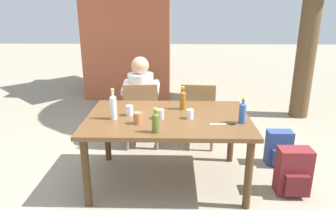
{
  "coord_description": "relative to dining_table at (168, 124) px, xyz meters",
  "views": [
    {
      "loc": [
        0.07,
        -2.9,
        1.78
      ],
      "look_at": [
        0.0,
        0.0,
        0.84
      ],
      "focal_mm": 33.2,
      "sensor_mm": 36.0,
      "label": 1
    }
  ],
  "objects": [
    {
      "name": "ground_plane",
      "position": [
        0.0,
        0.0,
        -0.64
      ],
      "size": [
        24.0,
        24.0,
        0.0
      ],
      "primitive_type": "plane",
      "color": "gray"
    },
    {
      "name": "dining_table",
      "position": [
        0.0,
        0.0,
        0.0
      ],
      "size": [
        1.62,
        1.06,
        0.72
      ],
      "color": "brown",
      "rests_on": "ground_plane"
    },
    {
      "name": "chair_far_left",
      "position": [
        -0.36,
        0.83,
        -0.15
      ],
      "size": [
        0.47,
        0.47,
        0.87
      ],
      "color": "#A37547",
      "rests_on": "ground_plane"
    },
    {
      "name": "chair_far_right",
      "position": [
        0.36,
        0.83,
        -0.15
      ],
      "size": [
        0.47,
        0.47,
        0.87
      ],
      "color": "#A37547",
      "rests_on": "ground_plane"
    },
    {
      "name": "person_in_white_shirt",
      "position": [
        -0.36,
        0.94,
        0.01
      ],
      "size": [
        0.47,
        0.61,
        1.18
      ],
      "color": "white",
      "rests_on": "ground_plane"
    },
    {
      "name": "bottle_amber",
      "position": [
        0.15,
        0.23,
        0.19
      ],
      "size": [
        0.06,
        0.06,
        0.25
      ],
      "color": "#996019",
      "rests_on": "dining_table"
    },
    {
      "name": "bottle_olive",
      "position": [
        -0.1,
        -0.4,
        0.18
      ],
      "size": [
        0.06,
        0.06,
        0.22
      ],
      "color": "#566623",
      "rests_on": "dining_table"
    },
    {
      "name": "bottle_clear",
      "position": [
        -0.52,
        -0.08,
        0.21
      ],
      "size": [
        0.06,
        0.06,
        0.31
      ],
      "color": "white",
      "rests_on": "dining_table"
    },
    {
      "name": "bottle_blue",
      "position": [
        0.7,
        -0.16,
        0.19
      ],
      "size": [
        0.06,
        0.06,
        0.25
      ],
      "color": "#2D56A3",
      "rests_on": "dining_table"
    },
    {
      "name": "cup_terracotta",
      "position": [
        -0.28,
        -0.2,
        0.13
      ],
      "size": [
        0.08,
        0.08,
        0.11
      ],
      "primitive_type": "cylinder",
      "color": "#BC6B47",
      "rests_on": "dining_table"
    },
    {
      "name": "cup_steel",
      "position": [
        -0.08,
        -0.07,
        0.13
      ],
      "size": [
        0.08,
        0.08,
        0.09
      ],
      "primitive_type": "cylinder",
      "color": "#B2B7BC",
      "rests_on": "dining_table"
    },
    {
      "name": "cup_white",
      "position": [
        0.21,
        -0.05,
        0.12
      ],
      "size": [
        0.07,
        0.07,
        0.09
      ],
      "primitive_type": "cylinder",
      "color": "white",
      "rests_on": "dining_table"
    },
    {
      "name": "cup_glass",
      "position": [
        -0.39,
        0.03,
        0.13
      ],
      "size": [
        0.07,
        0.07,
        0.1
      ],
      "primitive_type": "cylinder",
      "color": "silver",
      "rests_on": "dining_table"
    },
    {
      "name": "table_knife",
      "position": [
        0.53,
        -0.21,
        0.08
      ],
      "size": [
        0.24,
        0.03,
        0.01
      ],
      "color": "silver",
      "rests_on": "dining_table"
    },
    {
      "name": "backpack_by_near_side",
      "position": [
        1.28,
        0.39,
        -0.45
      ],
      "size": [
        0.28,
        0.22,
        0.41
      ],
      "color": "#2D4784",
      "rests_on": "ground_plane"
    },
    {
      "name": "backpack_by_far_side",
      "position": [
        1.23,
        -0.21,
        -0.41
      ],
      "size": [
        0.32,
        0.24,
        0.47
      ],
      "color": "maroon",
      "rests_on": "ground_plane"
    },
    {
      "name": "brick_kiosk",
      "position": [
        -0.87,
        3.68,
        0.83
      ],
      "size": [
        1.9,
        1.8,
        2.82
      ],
      "color": "#B25638",
      "rests_on": "ground_plane"
    }
  ]
}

